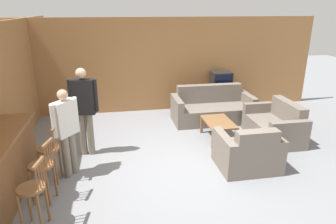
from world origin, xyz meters
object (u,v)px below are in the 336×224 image
(coffee_table, at_px, (218,124))
(tv, at_px, (221,81))
(bar_chair_near, at_px, (33,193))
(loveseat_right, at_px, (275,126))
(tv_unit, at_px, (220,100))
(armchair_near, at_px, (248,153))
(person_by_counter, at_px, (66,129))
(person_by_window, at_px, (84,107))
(bar_chair_far, at_px, (50,153))
(bar_chair_mid, at_px, (42,170))
(couch_far, at_px, (212,109))

(coffee_table, relative_size, tv, 1.68)
(bar_chair_near, height_order, tv, tv)
(loveseat_right, distance_m, tv_unit, 2.24)
(armchair_near, bearing_deg, coffee_table, 94.88)
(tv_unit, distance_m, person_by_counter, 4.88)
(bar_chair_near, relative_size, person_by_window, 0.57)
(bar_chair_near, relative_size, tv_unit, 0.89)
(bar_chair_far, xyz_separation_m, armchair_near, (3.49, -0.18, -0.22))
(bar_chair_near, distance_m, person_by_counter, 1.41)
(armchair_near, bearing_deg, bar_chair_mid, -173.74)
(bar_chair_near, bearing_deg, loveseat_right, 24.52)
(couch_far, height_order, tv, tv)
(couch_far, relative_size, person_by_counter, 1.31)
(bar_chair_mid, bearing_deg, tv, 41.83)
(bar_chair_far, xyz_separation_m, coffee_table, (3.38, 1.14, -0.16))
(armchair_near, height_order, loveseat_right, armchair_near)
(bar_chair_far, bearing_deg, tv_unit, 37.19)
(bar_chair_mid, bearing_deg, person_by_counter, 68.44)
(armchair_near, relative_size, loveseat_right, 0.74)
(bar_chair_near, relative_size, person_by_counter, 0.64)
(bar_chair_far, height_order, armchair_near, bar_chair_far)
(armchair_near, bearing_deg, loveseat_right, 44.18)
(bar_chair_mid, xyz_separation_m, loveseat_right, (4.67, 1.52, -0.23))
(couch_far, relative_size, person_by_window, 1.16)
(tv, xyz_separation_m, person_by_counter, (-3.84, -2.96, 0.04))
(armchair_near, height_order, tv_unit, armchair_near)
(bar_chair_far, bearing_deg, coffee_table, 18.68)
(loveseat_right, relative_size, tv, 2.60)
(armchair_near, xyz_separation_m, tv_unit, (0.63, 3.31, -0.03))
(tv_unit, xyz_separation_m, person_by_counter, (-3.84, -2.96, 0.60))
(bar_chair_mid, xyz_separation_m, person_by_window, (0.53, 1.50, 0.48))
(bar_chair_mid, height_order, loveseat_right, bar_chair_mid)
(coffee_table, xyz_separation_m, person_by_window, (-2.85, -0.20, 0.64))
(tv, bearing_deg, coffee_table, -110.62)
(bar_chair_mid, relative_size, coffee_table, 1.09)
(bar_chair_near, bearing_deg, couch_far, 44.03)
(bar_chair_near, bearing_deg, coffee_table, 34.39)
(armchair_near, xyz_separation_m, person_by_counter, (-3.20, 0.35, 0.58))
(tv, bearing_deg, couch_far, -122.25)
(person_by_window, bearing_deg, bar_chair_mid, -109.46)
(couch_far, bearing_deg, person_by_counter, -147.00)
(bar_chair_near, xyz_separation_m, bar_chair_mid, (-0.00, 0.60, 0.00))
(bar_chair_near, height_order, person_by_window, person_by_window)
(bar_chair_mid, relative_size, person_by_counter, 0.64)
(bar_chair_far, bearing_deg, person_by_window, 60.50)
(couch_far, distance_m, coffee_table, 1.22)
(loveseat_right, relative_size, tv_unit, 1.27)
(person_by_window, bearing_deg, couch_far, 24.28)
(bar_chair_far, relative_size, coffee_table, 1.09)
(person_by_counter, bearing_deg, bar_chair_far, -149.91)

